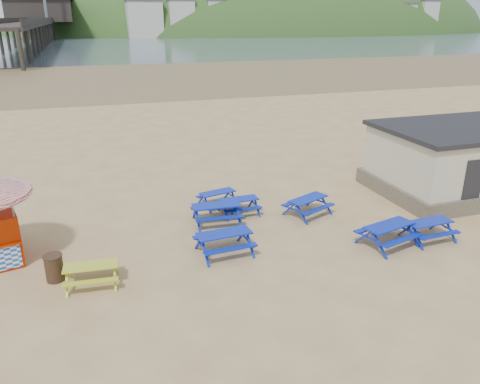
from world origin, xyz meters
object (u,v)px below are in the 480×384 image
object	(u,v)px
amenity_block	(458,159)
picnic_table_blue_b	(218,199)
picnic_table_yellow	(92,275)
litter_bin	(54,268)
picnic_table_blue_a	(216,214)

from	to	relation	value
amenity_block	picnic_table_blue_b	bearing A→B (deg)	171.35
picnic_table_yellow	litter_bin	xyz separation A→B (m)	(-1.10, 0.63, 0.11)
picnic_table_blue_b	amenity_block	world-z (taller)	amenity_block
picnic_table_blue_a	picnic_table_yellow	world-z (taller)	picnic_table_blue_a
picnic_table_blue_a	picnic_table_yellow	xyz separation A→B (m)	(-4.92, -3.27, -0.06)
picnic_table_blue_b	picnic_table_yellow	distance (m)	7.42
picnic_table_blue_b	picnic_table_yellow	xyz separation A→B (m)	(-5.46, -5.02, 0.01)
picnic_table_blue_b	litter_bin	world-z (taller)	litter_bin
litter_bin	amenity_block	world-z (taller)	amenity_block
picnic_table_blue_a	litter_bin	xyz separation A→B (m)	(-6.02, -2.64, 0.05)
picnic_table_blue_a	amenity_block	world-z (taller)	amenity_block
picnic_table_blue_b	picnic_table_yellow	size ratio (longest dim) A/B	1.04
litter_bin	amenity_block	distance (m)	18.05
picnic_table_yellow	litter_bin	bearing A→B (deg)	155.28
picnic_table_yellow	amenity_block	bearing A→B (deg)	16.09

